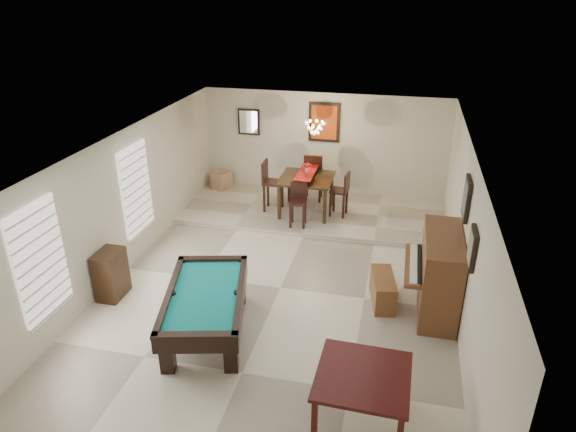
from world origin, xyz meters
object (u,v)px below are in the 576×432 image
at_px(apothecary_chest, 111,274).
at_px(dining_chair_north, 314,177).
at_px(dining_chair_south, 298,205).
at_px(pool_table, 206,313).
at_px(piano_bench, 383,290).
at_px(chandelier, 315,123).
at_px(dining_chair_west, 273,186).
at_px(upright_piano, 430,273).
at_px(dining_table, 306,192).
at_px(dining_chair_east, 339,194).
at_px(square_table, 361,399).
at_px(flower_vase, 307,168).
at_px(corner_bench, 221,180).

xyz_separation_m(apothecary_chest, dining_chair_north, (2.66, 4.76, 0.28)).
bearing_deg(dining_chair_south, pool_table, -104.45).
height_order(piano_bench, chandelier, chandelier).
bearing_deg(dining_chair_west, upright_piano, -132.31).
distance_m(pool_table, apothecary_chest, 2.06).
distance_m(piano_bench, dining_table, 3.70).
bearing_deg(dining_chair_east, chandelier, -92.29).
height_order(upright_piano, dining_chair_east, upright_piano).
relative_size(dining_table, chandelier, 1.96).
distance_m(square_table, upright_piano, 2.87).
height_order(apothecary_chest, dining_table, dining_table).
bearing_deg(dining_chair_south, piano_bench, -55.37).
bearing_deg(flower_vase, dining_table, 0.00).
bearing_deg(square_table, dining_chair_west, 114.25).
relative_size(upright_piano, dining_chair_north, 1.37).
distance_m(square_table, dining_chair_north, 6.88).
distance_m(pool_table, corner_bench, 5.86).
xyz_separation_m(dining_chair_west, chandelier, (0.92, 0.15, 1.49)).
bearing_deg(chandelier, corner_bench, 160.93).
bearing_deg(dining_chair_north, upright_piano, 120.21).
distance_m(upright_piano, dining_chair_south, 3.60).
relative_size(flower_vase, chandelier, 0.37).
height_order(upright_piano, dining_table, upright_piano).
xyz_separation_m(dining_chair_east, corner_bench, (-3.18, 0.99, -0.30)).
distance_m(upright_piano, corner_bench, 6.56).
distance_m(pool_table, dining_chair_north, 5.41).
bearing_deg(piano_bench, corner_bench, 136.68).
xyz_separation_m(dining_table, flower_vase, (0.00, 0.00, 0.60)).
distance_m(upright_piano, dining_table, 4.11).
height_order(dining_chair_south, dining_chair_east, dining_chair_east).
height_order(upright_piano, chandelier, chandelier).
bearing_deg(dining_chair_east, dining_chair_north, -129.38).
bearing_deg(piano_bench, dining_chair_north, 116.27).
bearing_deg(apothecary_chest, dining_chair_north, 60.79).
xyz_separation_m(dining_chair_north, chandelier, (0.12, -0.66, 1.49)).
xyz_separation_m(upright_piano, dining_chair_east, (-1.93, 3.13, -0.05)).
relative_size(dining_chair_north, dining_chair_east, 1.16).
relative_size(pool_table, apothecary_chest, 2.49).
relative_size(square_table, piano_bench, 1.24).
distance_m(pool_table, square_table, 2.81).
xyz_separation_m(square_table, dining_chair_east, (-1.10, 5.87, 0.25)).
xyz_separation_m(piano_bench, flower_vase, (-1.95, 3.13, 0.96)).
height_order(flower_vase, dining_chair_west, flower_vase).
relative_size(dining_chair_north, corner_bench, 2.54).
relative_size(square_table, chandelier, 1.85).
distance_m(dining_chair_west, chandelier, 1.76).
height_order(upright_piano, dining_chair_south, upright_piano).
distance_m(dining_chair_south, dining_chair_west, 1.02).
height_order(apothecary_chest, chandelier, chandelier).
xyz_separation_m(dining_chair_south, dining_chair_east, (0.78, 0.76, 0.03)).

